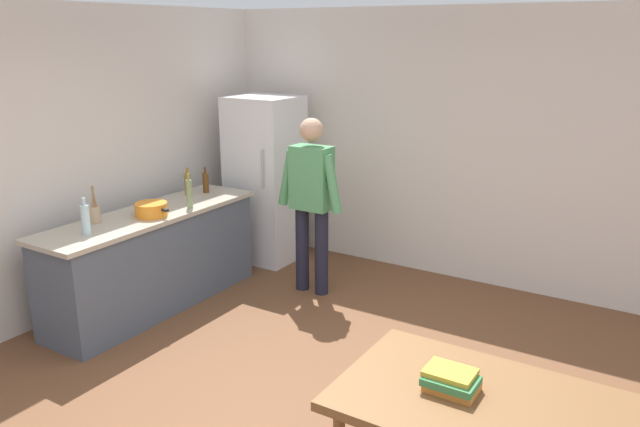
# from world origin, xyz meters

# --- Properties ---
(ground_plane) EXTENTS (14.00, 14.00, 0.00)m
(ground_plane) POSITION_xyz_m (0.00, 0.00, 0.00)
(ground_plane) COLOR brown
(wall_back) EXTENTS (6.40, 0.12, 2.70)m
(wall_back) POSITION_xyz_m (0.00, 3.00, 1.35)
(wall_back) COLOR silver
(wall_back) RESTS_ON ground_plane
(wall_left) EXTENTS (0.12, 5.60, 2.70)m
(wall_left) POSITION_xyz_m (-2.60, 0.20, 1.35)
(wall_left) COLOR silver
(wall_left) RESTS_ON ground_plane
(kitchen_counter) EXTENTS (0.64, 2.20, 0.90)m
(kitchen_counter) POSITION_xyz_m (-2.00, 0.80, 0.45)
(kitchen_counter) COLOR #4C5666
(kitchen_counter) RESTS_ON ground_plane
(refrigerator) EXTENTS (0.70, 0.67, 1.80)m
(refrigerator) POSITION_xyz_m (-1.90, 2.40, 0.90)
(refrigerator) COLOR white
(refrigerator) RESTS_ON ground_plane
(person) EXTENTS (0.70, 0.22, 1.70)m
(person) POSITION_xyz_m (-0.95, 1.85, 0.98)
(person) COLOR #1E1E2D
(person) RESTS_ON ground_plane
(dining_table) EXTENTS (1.40, 0.90, 0.75)m
(dining_table) POSITION_xyz_m (1.40, -0.30, 0.67)
(dining_table) COLOR brown
(dining_table) RESTS_ON ground_plane
(cooking_pot) EXTENTS (0.40, 0.28, 0.12)m
(cooking_pot) POSITION_xyz_m (-1.90, 0.73, 0.96)
(cooking_pot) COLOR orange
(cooking_pot) RESTS_ON kitchen_counter
(utensil_jar) EXTENTS (0.11, 0.11, 0.32)m
(utensil_jar) POSITION_xyz_m (-2.17, 0.34, 0.98)
(utensil_jar) COLOR tan
(utensil_jar) RESTS_ON kitchen_counter
(bottle_water_clear) EXTENTS (0.07, 0.07, 0.30)m
(bottle_water_clear) POSITION_xyz_m (-1.96, 0.10, 1.03)
(bottle_water_clear) COLOR silver
(bottle_water_clear) RESTS_ON kitchen_counter
(bottle_oil_amber) EXTENTS (0.06, 0.06, 0.28)m
(bottle_oil_amber) POSITION_xyz_m (-2.13, 1.44, 1.02)
(bottle_oil_amber) COLOR #996619
(bottle_oil_amber) RESTS_ON kitchen_counter
(bottle_vinegar_tall) EXTENTS (0.06, 0.06, 0.32)m
(bottle_vinegar_tall) POSITION_xyz_m (-1.80, 1.11, 1.04)
(bottle_vinegar_tall) COLOR gray
(bottle_vinegar_tall) RESTS_ON kitchen_counter
(bottle_beer_brown) EXTENTS (0.06, 0.06, 0.26)m
(bottle_beer_brown) POSITION_xyz_m (-2.06, 1.62, 1.01)
(bottle_beer_brown) COLOR #5B3314
(bottle_beer_brown) RESTS_ON kitchen_counter
(book_stack) EXTENTS (0.26, 0.20, 0.10)m
(book_stack) POSITION_xyz_m (1.23, -0.30, 0.80)
(book_stack) COLOR orange
(book_stack) RESTS_ON dining_table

